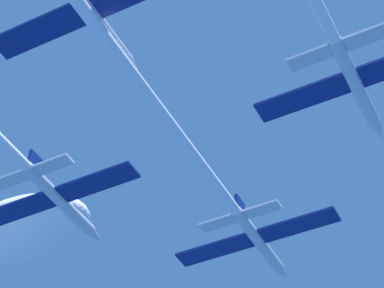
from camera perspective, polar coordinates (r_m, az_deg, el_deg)
name	(u,v)px	position (r m, az deg, el deg)	size (l,w,h in m)	color
jet_lead	(209,176)	(78.46, 1.26, -2.32)	(18.79, 48.75, 3.11)	silver
cloud_wispy	(23,231)	(159.10, -12.19, -6.18)	(29.73, 16.35, 10.40)	white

